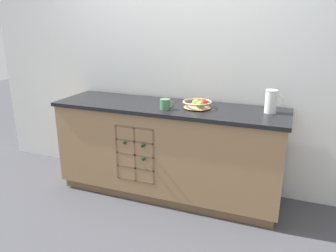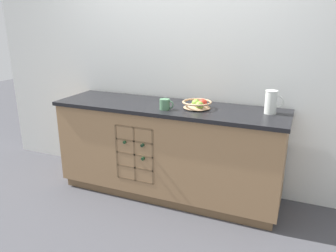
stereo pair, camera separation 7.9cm
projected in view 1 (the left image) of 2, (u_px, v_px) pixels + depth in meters
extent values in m
plane|color=#424247|center=(168.00, 193.00, 3.32)|extent=(14.00, 14.00, 0.00)
cube|color=silver|center=(181.00, 62.00, 3.24)|extent=(4.54, 0.06, 2.55)
cube|color=brown|center=(168.00, 189.00, 3.30)|extent=(2.08, 0.51, 0.09)
cube|color=#99724C|center=(168.00, 148.00, 3.17)|extent=(2.14, 0.57, 0.79)
cube|color=black|center=(168.00, 107.00, 3.04)|extent=(2.18, 0.61, 0.03)
cube|color=brown|center=(140.00, 151.00, 3.07)|extent=(0.37, 0.01, 0.53)
cube|color=brown|center=(119.00, 150.00, 3.09)|extent=(0.02, 0.10, 0.53)
cube|color=brown|center=(156.00, 156.00, 2.96)|extent=(0.02, 0.10, 0.53)
cube|color=brown|center=(138.00, 179.00, 3.11)|extent=(0.37, 0.10, 0.02)
cube|color=brown|center=(138.00, 166.00, 3.07)|extent=(0.37, 0.10, 0.02)
cube|color=brown|center=(137.00, 153.00, 3.03)|extent=(0.37, 0.10, 0.02)
cube|color=brown|center=(137.00, 140.00, 2.99)|extent=(0.37, 0.10, 0.02)
cube|color=brown|center=(136.00, 126.00, 2.95)|extent=(0.37, 0.10, 0.02)
cube|color=brown|center=(137.00, 153.00, 3.03)|extent=(0.02, 0.10, 0.53)
cylinder|color=#19381E|center=(152.00, 152.00, 3.11)|extent=(0.08, 0.21, 0.08)
cylinder|color=#19381E|center=(145.00, 158.00, 2.97)|extent=(0.03, 0.09, 0.03)
cylinder|color=#19381E|center=(134.00, 136.00, 3.14)|extent=(0.07, 0.21, 0.07)
cylinder|color=#19381E|center=(127.00, 141.00, 3.01)|extent=(0.03, 0.09, 0.03)
cylinder|color=black|center=(151.00, 139.00, 3.06)|extent=(0.08, 0.20, 0.08)
cylinder|color=black|center=(144.00, 145.00, 2.93)|extent=(0.03, 0.09, 0.03)
cylinder|color=tan|center=(197.00, 108.00, 2.94)|extent=(0.12, 0.12, 0.01)
cone|color=tan|center=(197.00, 104.00, 2.93)|extent=(0.24, 0.24, 0.06)
torus|color=tan|center=(197.00, 102.00, 2.92)|extent=(0.26, 0.26, 0.02)
sphere|color=#7FA838|center=(196.00, 103.00, 2.93)|extent=(0.08, 0.08, 0.08)
sphere|color=#7FA838|center=(200.00, 105.00, 2.87)|extent=(0.07, 0.07, 0.07)
sphere|color=red|center=(203.00, 103.00, 2.94)|extent=(0.08, 0.08, 0.08)
cylinder|color=silver|center=(271.00, 101.00, 2.77)|extent=(0.10, 0.10, 0.20)
torus|color=silver|center=(272.00, 90.00, 2.74)|extent=(0.10, 0.10, 0.01)
torus|color=silver|center=(277.00, 101.00, 2.75)|extent=(0.11, 0.01, 0.11)
cylinder|color=#4C7A56|center=(165.00, 104.00, 2.89)|extent=(0.09, 0.09, 0.09)
torus|color=#4C7A56|center=(170.00, 105.00, 2.87)|extent=(0.07, 0.01, 0.07)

